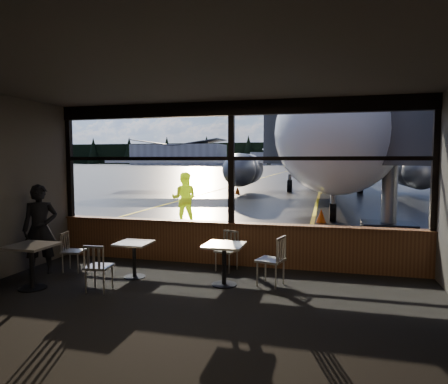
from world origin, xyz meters
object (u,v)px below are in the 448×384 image
at_px(chair_mid_w, 74,252).
at_px(ground_crew, 184,199).
at_px(cone_nose, 321,216).
at_px(jet_bridge, 379,151).
at_px(cafe_table_near, 224,265).
at_px(passenger, 40,229).
at_px(chair_mid_s, 99,267).
at_px(chair_near_e, 271,261).
at_px(cafe_table_mid, 134,260).
at_px(airliner, 326,108).
at_px(cone_wing, 238,190).
at_px(chair_near_n, 226,251).
at_px(cafe_table_left, 32,267).

xyz_separation_m(chair_mid_w, ground_crew, (0.14, 6.11, 0.52)).
relative_size(chair_mid_w, cone_nose, 1.64).
relative_size(jet_bridge, cafe_table_near, 15.32).
bearing_deg(passenger, ground_crew, 50.87).
bearing_deg(chair_mid_s, cone_nose, 62.24).
bearing_deg(chair_near_e, passenger, 110.23).
relative_size(cafe_table_mid, passenger, 0.39).
bearing_deg(cafe_table_near, airliner, 85.57).
relative_size(cafe_table_mid, ground_crew, 0.38).
height_order(chair_mid_w, cone_wing, chair_mid_w).
bearing_deg(airliner, chair_near_e, -93.94).
relative_size(cafe_table_near, cone_wing, 1.58).
height_order(chair_near_n, chair_mid_w, chair_near_n).
distance_m(cafe_table_left, chair_mid_s, 1.21).
relative_size(chair_mid_w, ground_crew, 0.44).
height_order(passenger, ground_crew, ground_crew).
bearing_deg(cone_nose, airliner, 89.84).
bearing_deg(passenger, chair_mid_s, -54.40).
bearing_deg(chair_mid_s, airliner, 75.17).
distance_m(chair_near_e, chair_mid_s, 3.01).
distance_m(cafe_table_mid, passenger, 2.02).
bearing_deg(jet_bridge, cone_nose, 151.13).
xyz_separation_m(chair_mid_s, chair_mid_w, (-1.18, 0.96, -0.01)).
bearing_deg(airliner, chair_mid_w, -104.69).
bearing_deg(cone_wing, ground_crew, -85.52).
relative_size(ground_crew, cone_wing, 3.84).
distance_m(chair_near_e, passenger, 4.59).
relative_size(cafe_table_left, chair_near_e, 0.86).
relative_size(airliner, chair_mid_s, 44.61).
relative_size(chair_near_e, cone_nose, 1.85).
distance_m(airliner, cafe_table_left, 23.22).
bearing_deg(chair_mid_w, cafe_table_near, 77.90).
xyz_separation_m(passenger, ground_crew, (0.69, 6.40, 0.03)).
relative_size(cafe_table_mid, chair_near_e, 0.75).
bearing_deg(chair_near_e, chair_mid_w, 106.78).
bearing_deg(cone_wing, airliner, 14.70).
height_order(cafe_table_left, chair_near_n, chair_near_n).
distance_m(chair_near_n, passenger, 3.74).
relative_size(cafe_table_near, passenger, 0.43).
xyz_separation_m(cafe_table_near, cone_wing, (-4.09, 19.52, -0.14)).
distance_m(cafe_table_left, cone_nose, 10.17).
height_order(cafe_table_left, chair_mid_w, chair_mid_w).
bearing_deg(cafe_table_mid, chair_mid_s, -103.94).
relative_size(cafe_table_left, chair_mid_w, 0.97).
relative_size(cafe_table_mid, cafe_table_left, 0.88).
bearing_deg(cafe_table_mid, chair_near_e, 3.26).
bearing_deg(cafe_table_near, passenger, -177.48).
bearing_deg(cone_nose, chair_near_e, -95.74).
relative_size(jet_bridge, cone_nose, 23.42).
height_order(chair_near_n, ground_crew, ground_crew).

